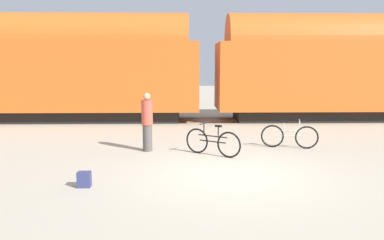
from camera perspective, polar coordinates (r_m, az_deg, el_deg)
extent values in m
plane|color=#B2A893|center=(9.24, 6.02, -8.21)|extent=(80.00, 80.00, 0.00)
cube|color=black|center=(18.70, -17.03, 0.73)|extent=(9.69, 2.14, 0.55)
cube|color=#CC5B1E|center=(18.56, -17.27, 6.38)|extent=(11.54, 2.85, 3.13)
cylinder|color=#CC5B1E|center=(18.58, -17.48, 11.20)|extent=(10.62, 2.70, 2.70)
cube|color=black|center=(19.46, 20.97, 0.83)|extent=(9.69, 2.14, 0.55)
cube|color=#CC5B1E|center=(19.33, 21.25, 6.25)|extent=(11.54, 2.85, 3.13)
cylinder|color=#CC5B1E|center=(19.35, 21.50, 10.88)|extent=(10.62, 2.70, 2.70)
cube|color=#4C4238|center=(17.37, 2.51, -0.35)|extent=(60.87, 0.07, 0.01)
cube|color=#4C4238|center=(18.79, 2.22, 0.30)|extent=(60.87, 0.07, 0.01)
torus|color=black|center=(11.26, 0.76, -3.18)|extent=(0.66, 0.46, 0.76)
torus|color=black|center=(10.74, 5.64, -3.78)|extent=(0.66, 0.46, 0.76)
cylinder|color=black|center=(10.95, 3.15, -2.48)|extent=(0.80, 0.56, 0.04)
cylinder|color=black|center=(10.98, 3.15, -3.29)|extent=(0.73, 0.51, 0.04)
cylinder|color=black|center=(10.84, 4.02, -1.75)|extent=(0.04, 0.04, 0.32)
cube|color=black|center=(10.81, 4.03, -0.92)|extent=(0.21, 0.18, 0.05)
cylinder|color=black|center=(11.07, 1.83, -1.43)|extent=(0.04, 0.04, 0.35)
cylinder|color=black|center=(11.04, 1.83, -0.53)|extent=(0.28, 0.40, 0.03)
torus|color=black|center=(12.39, 17.09, -2.56)|extent=(0.72, 0.22, 0.73)
torus|color=black|center=(12.35, 12.14, -2.41)|extent=(0.72, 0.22, 0.73)
cylinder|color=silver|center=(12.33, 14.65, -1.64)|extent=(0.92, 0.26, 0.04)
cylinder|color=silver|center=(12.35, 14.63, -2.33)|extent=(0.84, 0.24, 0.04)
cylinder|color=silver|center=(12.29, 13.81, -0.91)|extent=(0.04, 0.04, 0.30)
cube|color=black|center=(12.27, 13.83, -0.21)|extent=(0.21, 0.12, 0.05)
cylinder|color=silver|center=(12.32, 16.04, -0.90)|extent=(0.04, 0.04, 0.34)
cylinder|color=silver|center=(12.29, 16.08, -0.12)|extent=(0.14, 0.45, 0.03)
cylinder|color=#514C47|center=(11.62, -6.80, -2.72)|extent=(0.29, 0.29, 0.82)
cylinder|color=#CC4C3D|center=(11.49, -6.87, 1.15)|extent=(0.34, 0.34, 0.76)
sphere|color=tan|center=(11.44, -6.91, 3.57)|extent=(0.22, 0.22, 0.22)
cube|color=navy|center=(8.55, -16.11, -8.69)|extent=(0.28, 0.20, 0.34)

